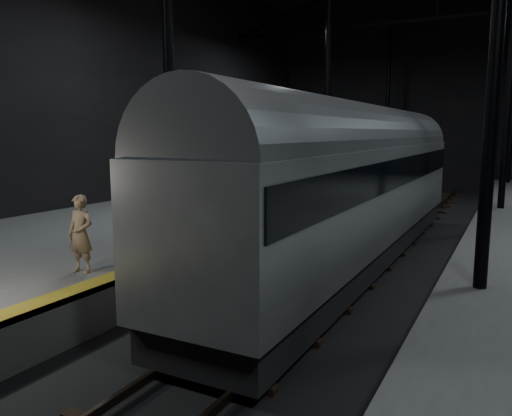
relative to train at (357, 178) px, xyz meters
The scene contains 6 objects.
ground 2.71m from the train, 89.95° to the right, with size 44.00×44.00×0.00m, color black.
platform_left 7.82m from the train, behind, with size 9.00×43.80×1.00m, color #565653.
tactile_strip 3.67m from the train, behind, with size 0.50×43.80×0.01m, color #99911B.
track 2.64m from the train, 89.95° to the right, with size 2.40×43.00×0.24m.
train is the anchor object (origin of this frame).
woman 8.28m from the train, 119.78° to the right, with size 0.63×0.41×1.73m, color tan.
Camera 1 is at (4.31, -14.61, 4.07)m, focal length 35.00 mm.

